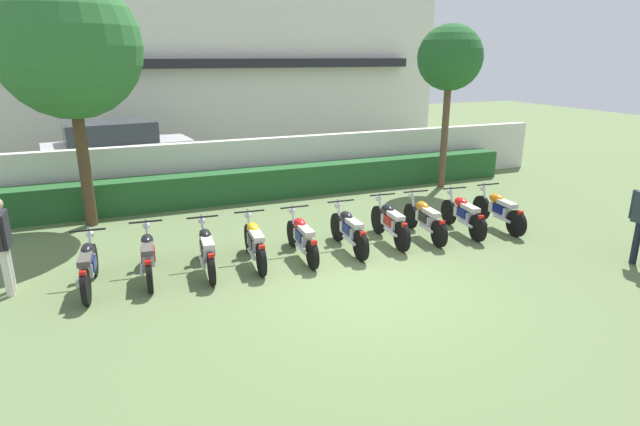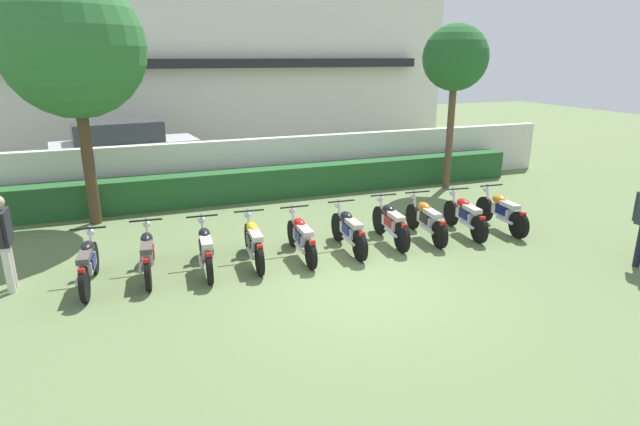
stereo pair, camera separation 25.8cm
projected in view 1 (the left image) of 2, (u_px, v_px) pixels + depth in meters
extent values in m
plane|color=#607547|center=(364.00, 286.00, 9.08)|extent=(60.00, 60.00, 0.00)
cube|color=silver|center=(195.00, 70.00, 22.95)|extent=(21.02, 6.00, 6.58)
cube|color=black|center=(208.00, 63.00, 19.98)|extent=(17.66, 0.50, 0.36)
cube|color=silver|center=(256.00, 166.00, 15.04)|extent=(19.97, 0.30, 1.60)
cube|color=#235628|center=(263.00, 183.00, 14.53)|extent=(15.97, 0.70, 0.86)
cube|color=silver|center=(120.00, 157.00, 16.73)|extent=(4.69, 2.37, 1.00)
cube|color=#2D333D|center=(110.00, 132.00, 16.40)|extent=(2.88, 2.01, 0.65)
cylinder|color=black|center=(163.00, 160.00, 18.35)|extent=(0.70, 0.30, 0.68)
cylinder|color=black|center=(176.00, 169.00, 16.81)|extent=(0.70, 0.30, 0.68)
cylinder|color=black|center=(67.00, 169.00, 16.89)|extent=(0.70, 0.30, 0.68)
cylinder|color=black|center=(71.00, 180.00, 15.34)|extent=(0.70, 0.30, 0.68)
cylinder|color=#4C3823|center=(84.00, 164.00, 11.90)|extent=(0.27, 0.27, 3.00)
sphere|color=#2D6B33|center=(68.00, 46.00, 11.14)|extent=(3.16, 3.16, 3.16)
cylinder|color=brown|center=(444.00, 135.00, 15.47)|extent=(0.21, 0.21, 3.19)
sphere|color=#235B28|center=(450.00, 57.00, 14.80)|extent=(1.89, 1.89, 1.89)
cylinder|color=black|center=(93.00, 260.00, 9.42)|extent=(0.14, 0.61, 0.60)
cylinder|color=black|center=(86.00, 287.00, 8.32)|extent=(0.14, 0.61, 0.60)
cube|color=silver|center=(88.00, 266.00, 8.78)|extent=(0.25, 0.61, 0.22)
ellipsoid|color=black|center=(88.00, 250.00, 8.87)|extent=(0.26, 0.46, 0.22)
cube|color=#4C4742|center=(85.00, 259.00, 8.51)|extent=(0.24, 0.54, 0.10)
cube|color=red|center=(83.00, 274.00, 8.15)|extent=(0.11, 0.09, 0.08)
cylinder|color=silver|center=(91.00, 245.00, 9.24)|extent=(0.07, 0.23, 0.65)
cylinder|color=black|center=(88.00, 230.00, 9.07)|extent=(0.60, 0.09, 0.04)
sphere|color=silver|center=(90.00, 234.00, 9.29)|extent=(0.14, 0.14, 0.14)
cylinder|color=silver|center=(80.00, 279.00, 8.56)|extent=(0.12, 0.55, 0.07)
cube|color=navy|center=(88.00, 264.00, 8.72)|extent=(0.27, 0.38, 0.20)
cylinder|color=black|center=(149.00, 250.00, 9.92)|extent=(0.13, 0.59, 0.59)
cylinder|color=black|center=(150.00, 276.00, 8.77)|extent=(0.13, 0.59, 0.59)
cube|color=silver|center=(148.00, 256.00, 9.25)|extent=(0.24, 0.61, 0.22)
ellipsoid|color=black|center=(147.00, 241.00, 9.34)|extent=(0.25, 0.46, 0.22)
cube|color=#4C4742|center=(147.00, 249.00, 8.98)|extent=(0.24, 0.53, 0.10)
cube|color=red|center=(148.00, 263.00, 8.60)|extent=(0.11, 0.09, 0.08)
cylinder|color=silver|center=(147.00, 236.00, 9.74)|extent=(0.07, 0.23, 0.65)
cylinder|color=black|center=(146.00, 222.00, 9.57)|extent=(0.60, 0.08, 0.04)
sphere|color=silver|center=(146.00, 225.00, 9.79)|extent=(0.14, 0.14, 0.14)
cylinder|color=silver|center=(142.00, 268.00, 9.03)|extent=(0.11, 0.55, 0.07)
cube|color=#A51414|center=(148.00, 254.00, 9.19)|extent=(0.27, 0.38, 0.20)
cylinder|color=black|center=(204.00, 245.00, 10.18)|extent=(0.13, 0.60, 0.59)
cylinder|color=black|center=(211.00, 269.00, 9.05)|extent=(0.13, 0.60, 0.59)
cube|color=silver|center=(207.00, 250.00, 9.52)|extent=(0.24, 0.61, 0.22)
ellipsoid|color=black|center=(205.00, 235.00, 9.61)|extent=(0.25, 0.45, 0.22)
cube|color=beige|center=(208.00, 243.00, 9.25)|extent=(0.23, 0.53, 0.10)
cube|color=red|center=(211.00, 256.00, 8.87)|extent=(0.11, 0.09, 0.08)
cylinder|color=silver|center=(203.00, 231.00, 10.01)|extent=(0.07, 0.23, 0.65)
cylinder|color=black|center=(202.00, 217.00, 9.83)|extent=(0.60, 0.08, 0.04)
sphere|color=silver|center=(202.00, 221.00, 10.05)|extent=(0.14, 0.14, 0.14)
cylinder|color=silver|center=(202.00, 262.00, 9.30)|extent=(0.11, 0.55, 0.07)
cube|color=black|center=(207.00, 248.00, 9.46)|extent=(0.26, 0.38, 0.20)
cylinder|color=black|center=(249.00, 239.00, 10.51)|extent=(0.13, 0.61, 0.61)
cylinder|color=black|center=(261.00, 260.00, 9.42)|extent=(0.13, 0.61, 0.61)
cube|color=silver|center=(255.00, 242.00, 9.88)|extent=(0.24, 0.61, 0.22)
ellipsoid|color=yellow|center=(253.00, 228.00, 9.96)|extent=(0.25, 0.45, 0.22)
cube|color=beige|center=(257.00, 236.00, 9.61)|extent=(0.24, 0.53, 0.10)
cube|color=red|center=(262.00, 248.00, 9.25)|extent=(0.11, 0.09, 0.08)
cylinder|color=silver|center=(249.00, 225.00, 10.34)|extent=(0.07, 0.23, 0.65)
cylinder|color=black|center=(249.00, 211.00, 10.16)|extent=(0.60, 0.08, 0.04)
sphere|color=silver|center=(248.00, 215.00, 10.38)|extent=(0.14, 0.14, 0.14)
cylinder|color=silver|center=(252.00, 254.00, 9.65)|extent=(0.11, 0.55, 0.07)
cube|color=black|center=(255.00, 241.00, 9.82)|extent=(0.26, 0.38, 0.20)
cylinder|color=black|center=(292.00, 233.00, 10.89)|extent=(0.11, 0.57, 0.56)
cylinder|color=black|center=(312.00, 255.00, 9.72)|extent=(0.11, 0.57, 0.56)
cube|color=silver|center=(303.00, 237.00, 10.22)|extent=(0.23, 0.61, 0.22)
ellipsoid|color=red|center=(300.00, 224.00, 10.30)|extent=(0.24, 0.45, 0.22)
cube|color=#B2ADA3|center=(306.00, 231.00, 9.95)|extent=(0.22, 0.53, 0.10)
cube|color=red|center=(314.00, 243.00, 9.55)|extent=(0.10, 0.08, 0.08)
cylinder|color=silver|center=(293.00, 220.00, 10.71)|extent=(0.06, 0.23, 0.65)
cylinder|color=black|center=(295.00, 207.00, 10.54)|extent=(0.60, 0.06, 0.04)
sphere|color=silver|center=(292.00, 211.00, 10.76)|extent=(0.14, 0.14, 0.14)
cylinder|color=silver|center=(301.00, 248.00, 9.99)|extent=(0.09, 0.55, 0.07)
cube|color=navy|center=(303.00, 236.00, 10.16)|extent=(0.25, 0.37, 0.20)
cylinder|color=black|center=(337.00, 227.00, 11.21)|extent=(0.11, 0.62, 0.62)
cylinder|color=black|center=(361.00, 245.00, 10.12)|extent=(0.11, 0.62, 0.62)
cube|color=silver|center=(350.00, 230.00, 10.58)|extent=(0.22, 0.61, 0.22)
ellipsoid|color=black|center=(346.00, 217.00, 10.66)|extent=(0.24, 0.45, 0.22)
cube|color=#B2ADA3|center=(354.00, 223.00, 10.31)|extent=(0.22, 0.53, 0.10)
cube|color=red|center=(363.00, 234.00, 9.95)|extent=(0.10, 0.08, 0.08)
cylinder|color=silver|center=(339.00, 214.00, 11.04)|extent=(0.06, 0.23, 0.65)
cylinder|color=black|center=(341.00, 201.00, 10.86)|extent=(0.60, 0.06, 0.04)
sphere|color=silver|center=(337.00, 205.00, 11.08)|extent=(0.14, 0.14, 0.14)
cylinder|color=silver|center=(349.00, 240.00, 10.35)|extent=(0.09, 0.55, 0.07)
cube|color=navy|center=(351.00, 228.00, 10.52)|extent=(0.25, 0.37, 0.20)
cylinder|color=black|center=(378.00, 220.00, 11.68)|extent=(0.14, 0.64, 0.64)
cylinder|color=black|center=(402.00, 237.00, 10.58)|extent=(0.14, 0.64, 0.64)
cube|color=silver|center=(391.00, 222.00, 11.04)|extent=(0.25, 0.61, 0.22)
ellipsoid|color=black|center=(388.00, 210.00, 11.13)|extent=(0.26, 0.46, 0.22)
cube|color=beige|center=(396.00, 216.00, 10.77)|extent=(0.24, 0.53, 0.10)
cube|color=red|center=(405.00, 225.00, 10.41)|extent=(0.11, 0.09, 0.08)
cylinder|color=silver|center=(380.00, 207.00, 11.51)|extent=(0.07, 0.23, 0.65)
cylinder|color=black|center=(382.00, 195.00, 11.33)|extent=(0.60, 0.09, 0.04)
sphere|color=silver|center=(379.00, 198.00, 11.55)|extent=(0.14, 0.14, 0.14)
cylinder|color=silver|center=(390.00, 232.00, 10.82)|extent=(0.12, 0.55, 0.07)
cube|color=#A51414|center=(392.00, 220.00, 10.98)|extent=(0.27, 0.38, 0.20)
cylinder|color=black|center=(411.00, 216.00, 12.05)|extent=(0.15, 0.59, 0.59)
cylinder|color=black|center=(439.00, 234.00, 10.84)|extent=(0.15, 0.59, 0.59)
cube|color=silver|center=(426.00, 219.00, 11.35)|extent=(0.26, 0.62, 0.22)
ellipsoid|color=orange|center=(423.00, 207.00, 11.44)|extent=(0.26, 0.46, 0.22)
cube|color=beige|center=(431.00, 212.00, 11.08)|extent=(0.25, 0.54, 0.10)
cube|color=red|center=(442.00, 223.00, 10.66)|extent=(0.11, 0.09, 0.08)
cylinder|color=silver|center=(413.00, 204.00, 11.88)|extent=(0.07, 0.23, 0.65)
cylinder|color=black|center=(416.00, 191.00, 11.70)|extent=(0.60, 0.09, 0.04)
sphere|color=silver|center=(412.00, 195.00, 11.92)|extent=(0.14, 0.14, 0.14)
cylinder|color=silver|center=(426.00, 228.00, 11.13)|extent=(0.12, 0.55, 0.07)
cube|color=black|center=(427.00, 217.00, 11.29)|extent=(0.27, 0.38, 0.20)
cylinder|color=black|center=(449.00, 212.00, 12.32)|extent=(0.16, 0.61, 0.60)
cylinder|color=black|center=(478.00, 228.00, 11.16)|extent=(0.16, 0.61, 0.60)
cube|color=silver|center=(464.00, 214.00, 11.65)|extent=(0.27, 0.62, 0.22)
ellipsoid|color=red|center=(461.00, 202.00, 11.74)|extent=(0.27, 0.46, 0.22)
cube|color=beige|center=(470.00, 208.00, 11.38)|extent=(0.26, 0.54, 0.10)
cube|color=red|center=(481.00, 217.00, 10.99)|extent=(0.11, 0.09, 0.08)
cylinder|color=silver|center=(452.00, 200.00, 12.14)|extent=(0.08, 0.23, 0.65)
cylinder|color=black|center=(455.00, 188.00, 11.96)|extent=(0.60, 0.10, 0.04)
sphere|color=silver|center=(450.00, 192.00, 12.19)|extent=(0.14, 0.14, 0.14)
cylinder|color=silver|center=(465.00, 223.00, 11.43)|extent=(0.13, 0.55, 0.07)
cube|color=navy|center=(465.00, 213.00, 11.59)|extent=(0.28, 0.39, 0.20)
cylinder|color=black|center=(481.00, 208.00, 12.64)|extent=(0.13, 0.62, 0.61)
cylinder|color=black|center=(516.00, 223.00, 11.46)|extent=(0.13, 0.62, 0.61)
cube|color=silver|center=(500.00, 210.00, 11.96)|extent=(0.24, 0.61, 0.22)
ellipsoid|color=orange|center=(496.00, 198.00, 12.05)|extent=(0.25, 0.45, 0.22)
cube|color=beige|center=(507.00, 204.00, 11.69)|extent=(0.24, 0.53, 0.10)
cube|color=red|center=(521.00, 213.00, 11.29)|extent=(0.11, 0.09, 0.08)
cylinder|color=silver|center=(485.00, 196.00, 12.46)|extent=(0.07, 0.23, 0.65)
cylinder|color=black|center=(488.00, 184.00, 12.29)|extent=(0.60, 0.08, 0.04)
sphere|color=silver|center=(483.00, 188.00, 12.51)|extent=(0.14, 0.14, 0.14)
cylinder|color=silver|center=(502.00, 219.00, 11.74)|extent=(0.11, 0.55, 0.07)
cube|color=navy|center=(501.00, 208.00, 11.90)|extent=(0.26, 0.38, 0.20)
cylinder|color=silver|center=(9.00, 268.00, 8.76)|extent=(0.13, 0.13, 0.84)
cylinder|color=silver|center=(7.00, 273.00, 8.56)|extent=(0.13, 0.13, 0.84)
cube|color=#232328|center=(0.00, 230.00, 8.45)|extent=(0.22, 0.49, 0.60)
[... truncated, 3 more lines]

